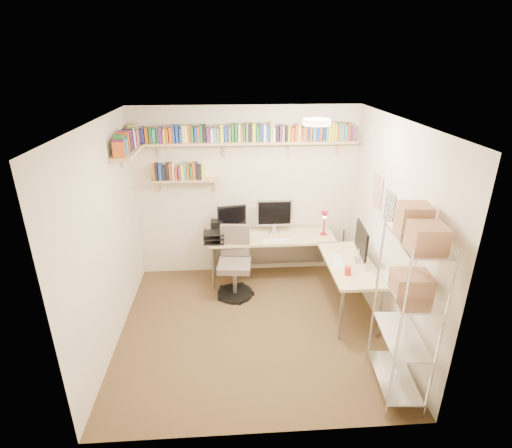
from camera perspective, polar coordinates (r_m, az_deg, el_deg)
The scene contains 6 objects.
ground at distance 5.10m, azimuth -0.51°, elevation -14.59°, with size 3.20×3.20×0.00m, color #442F1D.
room_shell at distance 4.34m, azimuth -0.52°, elevation 1.89°, with size 3.24×3.04×2.52m.
wall_shelves at distance 5.45m, azimuth -5.92°, elevation 11.38°, with size 3.12×1.09×0.79m.
corner_desk at distance 5.59m, azimuth 3.82°, elevation -2.73°, with size 2.15×1.78×1.21m.
office_chair at distance 5.54m, azimuth -3.04°, elevation -6.16°, with size 0.52×0.53×0.99m.
wire_rack at distance 3.80m, azimuth 21.49°, elevation -6.01°, with size 0.43×0.79×1.91m.
Camera 1 is at (-0.23, -4.04, 3.10)m, focal length 28.00 mm.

